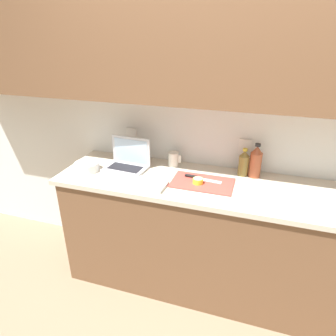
{
  "coord_description": "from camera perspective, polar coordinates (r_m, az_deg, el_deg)",
  "views": [
    {
      "loc": [
        0.23,
        -1.82,
        1.87
      ],
      "look_at": [
        -0.34,
        -0.01,
        0.99
      ],
      "focal_mm": 32.0,
      "sensor_mm": 36.0,
      "label": 1
    }
  ],
  "objects": [
    {
      "name": "knife",
      "position": [
        2.11,
        5.5,
        -1.78
      ],
      "size": [
        0.27,
        0.06,
        0.02
      ],
      "rotation": [
        0.0,
        0.0,
        -0.1
      ],
      "color": "silver",
      "rests_on": "cutting_board"
    },
    {
      "name": "wall_back",
      "position": [
        2.08,
        11.58,
        15.87
      ],
      "size": [
        5.2,
        0.38,
        2.6
      ],
      "color": "white",
      "rests_on": "ground_plane"
    },
    {
      "name": "dish_towel",
      "position": [
        2.01,
        -3.53,
        -3.2
      ],
      "size": [
        0.23,
        0.17,
        0.02
      ],
      "primitive_type": "cube",
      "rotation": [
        0.0,
        0.0,
        -0.05
      ],
      "color": "silver",
      "rests_on": "counter_unit"
    },
    {
      "name": "bottle_green_soda",
      "position": [
        2.19,
        16.35,
        1.14
      ],
      "size": [
        0.08,
        0.08,
        0.25
      ],
      "color": "#A34C2D",
      "rests_on": "counter_unit"
    },
    {
      "name": "counter_unit",
      "position": [
        2.31,
        9.05,
        -12.91
      ],
      "size": [
        2.26,
        0.6,
        0.91
      ],
      "color": "brown",
      "rests_on": "ground_plane"
    },
    {
      "name": "cutting_board",
      "position": [
        2.06,
        6.56,
        -2.82
      ],
      "size": [
        0.42,
        0.26,
        0.01
      ],
      "primitive_type": "cube",
      "color": "#D1473D",
      "rests_on": "counter_unit"
    },
    {
      "name": "laptop",
      "position": [
        2.27,
        -7.7,
        1.27
      ],
      "size": [
        0.33,
        0.24,
        0.23
      ],
      "rotation": [
        0.0,
        0.0,
        -0.08
      ],
      "color": "silver",
      "rests_on": "counter_unit"
    },
    {
      "name": "lemon_half_cut",
      "position": [
        2.04,
        5.73,
        -2.44
      ],
      "size": [
        0.07,
        0.07,
        0.04
      ],
      "color": "yellow",
      "rests_on": "cutting_board"
    },
    {
      "name": "ground_plane",
      "position": [
        2.62,
        7.82,
        -20.97
      ],
      "size": [
        12.0,
        12.0,
        0.0
      ],
      "primitive_type": "plane",
      "color": "#847056",
      "rests_on": "ground"
    },
    {
      "name": "bowl_white",
      "position": [
        2.31,
        -15.17,
        0.28
      ],
      "size": [
        0.18,
        0.18,
        0.06
      ],
      "color": "white",
      "rests_on": "counter_unit"
    },
    {
      "name": "measuring_cup",
      "position": [
        2.3,
        1.06,
        1.74
      ],
      "size": [
        0.1,
        0.08,
        0.11
      ],
      "color": "silver",
      "rests_on": "counter_unit"
    },
    {
      "name": "bottle_oil_tall",
      "position": [
        2.2,
        14.22,
        0.89
      ],
      "size": [
        0.07,
        0.07,
        0.2
      ],
      "color": "olive",
      "rests_on": "counter_unit"
    }
  ]
}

